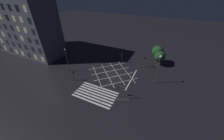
% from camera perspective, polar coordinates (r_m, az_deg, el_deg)
% --- Properties ---
extents(ground_plane, '(200.00, 200.00, 0.00)m').
position_cam_1_polar(ground_plane, '(40.28, -0.00, -1.72)').
color(ground_plane, black).
extents(road_markings, '(16.45, 21.32, 0.01)m').
position_cam_1_polar(road_markings, '(35.38, -4.23, -7.72)').
color(road_markings, silver).
rests_on(road_markings, ground_plane).
extents(office_building, '(29.25, 10.06, 28.91)m').
position_cam_1_polar(office_building, '(60.16, -36.72, 19.14)').
color(office_building, '#4C515B').
rests_on(office_building, ground_plane).
extents(traffic_light_ne_cross, '(0.36, 0.39, 4.43)m').
position_cam_1_polar(traffic_light_ne_cross, '(42.87, 14.69, 4.42)').
color(traffic_light_ne_cross, '#424244').
rests_on(traffic_light_ne_cross, ground_plane).
extents(traffic_light_se_main, '(2.75, 0.36, 3.67)m').
position_cam_1_polar(traffic_light_se_main, '(30.67, 4.56, -8.76)').
color(traffic_light_se_main, '#424244').
rests_on(traffic_light_se_main, ground_plane).
extents(traffic_light_ne_main, '(0.39, 0.36, 3.78)m').
position_cam_1_polar(traffic_light_ne_main, '(44.12, 14.35, 4.69)').
color(traffic_light_ne_main, '#424244').
rests_on(traffic_light_ne_main, ground_plane).
extents(traffic_light_sw_main, '(0.39, 0.36, 3.60)m').
position_cam_1_polar(traffic_light_sw_main, '(37.54, -17.16, -1.62)').
color(traffic_light_sw_main, '#424244').
rests_on(traffic_light_sw_main, ground_plane).
extents(traffic_light_median_north, '(0.36, 0.39, 4.04)m').
position_cam_1_polar(traffic_light_median_north, '(44.91, 4.60, 6.50)').
color(traffic_light_median_north, '#424244').
rests_on(traffic_light_median_north, ground_plane).
extents(traffic_light_nw_cross, '(0.36, 0.39, 3.79)m').
position_cam_1_polar(traffic_light_nw_cross, '(48.19, -4.83, 8.24)').
color(traffic_light_nw_cross, '#424244').
rests_on(traffic_light_nw_cross, ground_plane).
extents(traffic_light_nw_main, '(0.39, 0.36, 4.32)m').
position_cam_1_polar(traffic_light_nw_main, '(48.62, -4.92, 8.95)').
color(traffic_light_nw_main, '#424244').
rests_on(traffic_light_nw_main, ground_plane).
extents(street_lamp_east, '(0.43, 0.43, 7.96)m').
position_cam_1_polar(street_lamp_east, '(41.44, -20.05, 5.57)').
color(street_lamp_east, '#424244').
rests_on(street_lamp_east, ground_plane).
extents(street_lamp_west, '(0.61, 0.61, 9.03)m').
position_cam_1_polar(street_lamp_west, '(34.82, 20.74, 3.01)').
color(street_lamp_west, '#424244').
rests_on(street_lamp_west, ground_plane).
extents(street_tree_near, '(3.94, 3.94, 6.63)m').
position_cam_1_polar(street_tree_near, '(46.69, 20.12, 8.00)').
color(street_tree_near, brown).
rests_on(street_tree_near, ground_plane).
extents(street_tree_far, '(3.73, 3.73, 5.52)m').
position_cam_1_polar(street_tree_far, '(45.93, 20.97, 5.97)').
color(street_tree_far, brown).
rests_on(street_tree_far, ground_plane).
extents(pedestrian_railing, '(7.29, 3.47, 1.05)m').
position_cam_1_polar(pedestrian_railing, '(30.92, 0.00, -13.53)').
color(pedestrian_railing, '#B7B7BC').
rests_on(pedestrian_railing, ground_plane).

